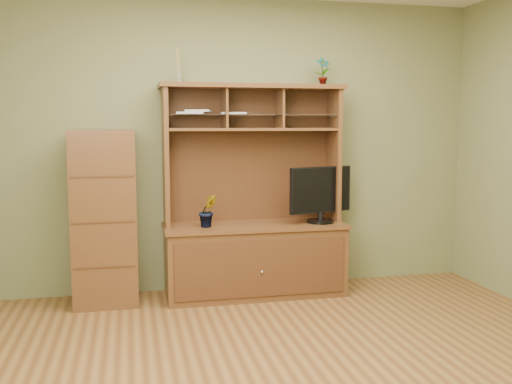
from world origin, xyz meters
name	(u,v)px	position (x,y,z in m)	size (l,w,h in m)	color
room	(307,157)	(0.00, 0.00, 1.35)	(4.54, 4.04, 2.74)	brown
media_hutch	(254,237)	(0.05, 1.73, 0.52)	(1.66, 0.61, 1.90)	#4D2D16
monitor	(321,193)	(0.66, 1.65, 0.92)	(0.63, 0.25, 0.51)	black
orchid_plant	(208,211)	(-0.38, 1.65, 0.79)	(0.16, 0.13, 0.29)	#26511C
top_plant	(322,71)	(0.71, 1.80, 2.03)	(0.14, 0.09, 0.26)	#2C6A25
reed_diffuser	(178,70)	(-0.61, 1.80, 2.02)	(0.06, 0.06, 0.30)	silver
magazines	(207,112)	(-0.35, 1.80, 1.65)	(0.65, 0.22, 0.04)	silver
side_cabinet	(105,217)	(-1.26, 1.74, 0.75)	(0.54, 0.49, 1.50)	#4D2D16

